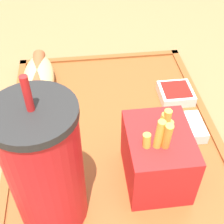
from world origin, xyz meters
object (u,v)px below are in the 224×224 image
object	(u,v)px
fries_carton	(157,156)
sauce_cup_ketchup	(176,93)
soda_cup	(45,168)
sauce_cup_mayo	(185,127)
hot_dog_far	(39,78)

from	to	relation	value
fries_carton	sauce_cup_ketchup	bearing A→B (deg)	-24.65
soda_cup	fries_carton	distance (m)	0.14
soda_cup	sauce_cup_mayo	bearing A→B (deg)	-61.08
fries_carton	soda_cup	bearing A→B (deg)	104.31
hot_dog_far	sauce_cup_ketchup	size ratio (longest dim) A/B	2.52
hot_dog_far	sauce_cup_mayo	world-z (taller)	hot_dog_far
fries_carton	sauce_cup_ketchup	size ratio (longest dim) A/B	2.17
fries_carton	sauce_cup_mayo	size ratio (longest dim) A/B	2.17
fries_carton	hot_dog_far	bearing A→B (deg)	37.60
hot_dog_far	sauce_cup_mayo	distance (m)	0.26
fries_carton	sauce_cup_mayo	xyz separation A→B (m)	(0.07, -0.06, -0.03)
sauce_cup_mayo	hot_dog_far	bearing A→B (deg)	58.99
soda_cup	fries_carton	size ratio (longest dim) A/B	1.69
fries_carton	sauce_cup_mayo	bearing A→B (deg)	-40.48
soda_cup	sauce_cup_mayo	world-z (taller)	soda_cup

